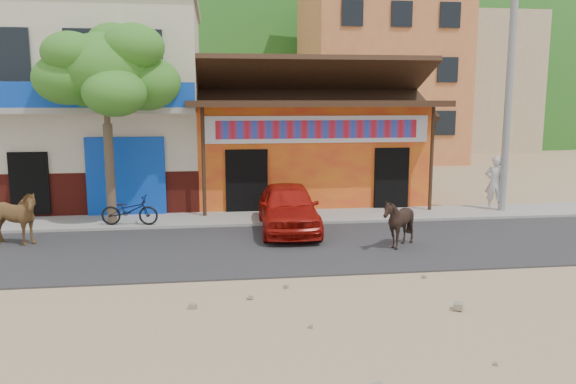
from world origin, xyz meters
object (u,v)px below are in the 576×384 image
Objects in this scene: pedestrian at (495,183)px; red_car at (288,207)px; cow_dark at (398,223)px; scooter at (130,210)px; tree at (107,124)px; utility_pole at (509,91)px; cow_tan at (10,218)px.

red_car is at bearing 37.40° from pedestrian.
scooter is at bearing -117.16° from cow_dark.
tree is 3.55× the size of scooter.
cow_tan is (-15.01, -2.38, -3.36)m from utility_pole.
scooter is at bearing -39.81° from tree.
red_car reaches higher than cow_dark.
pedestrian reaches higher than cow_dark.
scooter is 0.93× the size of pedestrian.
utility_pole reaches higher than cow_tan.
utility_pole is 6.10× the size of cow_dark.
red_car is 2.42× the size of scooter.
tree is at bearing 24.74° from pedestrian.
tree is 4.57× the size of cow_dark.
cow_tan is at bearing -135.36° from tree.
tree reaches higher than scooter.
cow_dark is at bearing -141.47° from utility_pole.
utility_pole is 4.71× the size of cow_tan.
red_car is (7.46, 0.68, -0.02)m from cow_tan.
tree is at bearing -31.51° from cow_tan.
cow_tan is 15.03m from pedestrian.
cow_tan is at bearing 127.92° from scooter.
utility_pole is (12.80, 0.20, 1.00)m from tree.
cow_dark is 3.42m from red_car.
utility_pole is 15.57m from cow_tan.
cow_tan is at bearing -172.54° from red_car.
scooter is (-7.22, 3.27, -0.13)m from cow_dark.
scooter is at bearing -176.72° from utility_pole.
cow_tan reaches higher than red_car.
red_car is at bearing -167.27° from utility_pole.
scooter is (-12.20, -0.70, -3.56)m from utility_pole.
cow_tan is 0.93× the size of pedestrian.
cow_dark is 0.78× the size of scooter.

